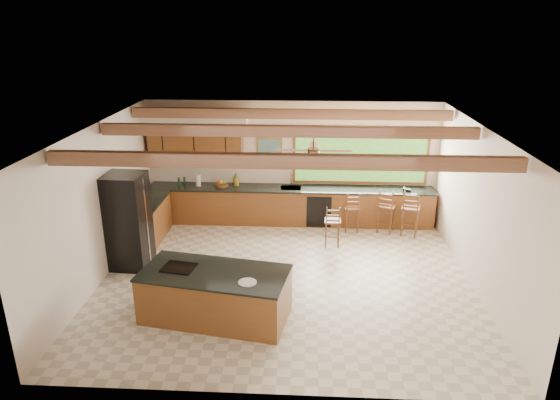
{
  "coord_description": "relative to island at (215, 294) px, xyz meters",
  "views": [
    {
      "loc": [
        0.36,
        -8.75,
        4.86
      ],
      "look_at": [
        -0.15,
        0.8,
        1.36
      ],
      "focal_mm": 32.0,
      "sensor_mm": 36.0,
      "label": 1
    }
  ],
  "objects": [
    {
      "name": "bar_stool_a",
      "position": [
        2.62,
        3.8,
        0.16
      ],
      "size": [
        0.38,
        0.38,
        1.0
      ],
      "rotation": [
        0.0,
        0.0,
        0.07
      ],
      "color": "brown",
      "rests_on": "ground"
    },
    {
      "name": "room_shell",
      "position": [
        0.97,
        2.05,
        1.78
      ],
      "size": [
        7.27,
        6.54,
        3.02
      ],
      "color": "silver",
      "rests_on": "ground"
    },
    {
      "name": "bar_stool_d",
      "position": [
        3.98,
        3.64,
        0.24
      ],
      "size": [
        0.5,
        0.5,
        1.13
      ],
      "rotation": [
        0.0,
        0.0,
        -0.28
      ],
      "color": "brown",
      "rests_on": "ground"
    },
    {
      "name": "island",
      "position": [
        0.0,
        0.0,
        0.0
      ],
      "size": [
        2.64,
        1.57,
        0.88
      ],
      "rotation": [
        0.0,
        0.0,
        -0.17
      ],
      "color": "brown",
      "rests_on": "ground"
    },
    {
      "name": "counter_run",
      "position": [
        0.32,
        3.92,
        0.03
      ],
      "size": [
        7.12,
        3.1,
        1.27
      ],
      "color": "brown",
      "rests_on": "ground"
    },
    {
      "name": "refrigerator",
      "position": [
        -2.08,
        1.8,
        0.56
      ],
      "size": [
        0.82,
        0.8,
        1.98
      ],
      "rotation": [
        0.0,
        0.0,
        -0.06
      ],
      "color": "black",
      "rests_on": "ground"
    },
    {
      "name": "bar_stool_b",
      "position": [
        3.45,
        3.79,
        0.21
      ],
      "size": [
        0.51,
        0.51,
        1.09
      ],
      "rotation": [
        0.0,
        0.0,
        -0.4
      ],
      "color": "brown",
      "rests_on": "ground"
    },
    {
      "name": "bar_stool_c",
      "position": [
        2.12,
        2.95,
        0.15
      ],
      "size": [
        0.37,
        0.37,
        0.99
      ],
      "rotation": [
        0.0,
        0.0,
        -0.04
      ],
      "color": "brown",
      "rests_on": "ground"
    },
    {
      "name": "ground",
      "position": [
        1.14,
        1.4,
        -0.43
      ],
      "size": [
        7.2,
        7.2,
        0.0
      ],
      "primitive_type": "plane",
      "color": "beige",
      "rests_on": "ground"
    }
  ]
}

